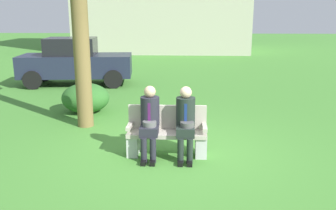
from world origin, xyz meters
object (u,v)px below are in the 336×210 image
object	(u,v)px
seated_man_right	(186,119)
park_bench	(167,134)
seated_man_left	(150,119)
parked_car_near	(75,62)
shrub_near_bench	(86,98)

from	to	relation	value
seated_man_right	park_bench	bearing A→B (deg)	159.22
seated_man_left	parked_car_near	distance (m)	7.47
park_bench	shrub_near_bench	size ratio (longest dim) A/B	1.17
seated_man_right	shrub_near_bench	world-z (taller)	seated_man_right
seated_man_left	shrub_near_bench	distance (m)	3.56
seated_man_left	parked_car_near	world-z (taller)	parked_car_near
shrub_near_bench	parked_car_near	size ratio (longest dim) A/B	0.30
seated_man_right	shrub_near_bench	bearing A→B (deg)	131.47
park_bench	seated_man_right	xyz separation A→B (m)	(0.33, -0.13, 0.32)
seated_man_left	shrub_near_bench	size ratio (longest dim) A/B	1.05
park_bench	seated_man_left	size ratio (longest dim) A/B	1.11
seated_man_left	parked_car_near	xyz separation A→B (m)	(-3.32, 6.68, 0.12)
park_bench	shrub_near_bench	bearing A→B (deg)	128.83
park_bench	shrub_near_bench	world-z (taller)	park_bench
shrub_near_bench	parked_car_near	distance (m)	4.00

